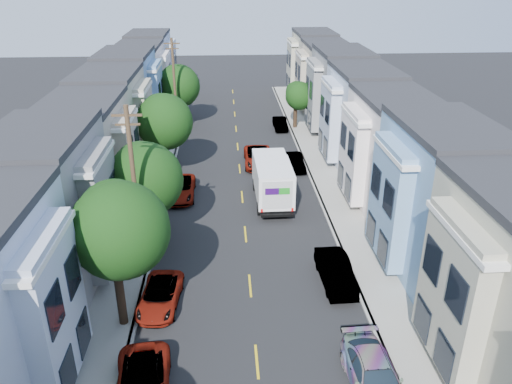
{
  "coord_description": "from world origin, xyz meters",
  "views": [
    {
      "loc": [
        -1.16,
        -23.69,
        16.77
      ],
      "look_at": [
        0.85,
        8.09,
        2.2
      ],
      "focal_mm": 35.0,
      "sensor_mm": 36.0,
      "label": 1
    }
  ],
  "objects_px": {
    "tree_far_r": "(298,96)",
    "tree_c": "(144,180)",
    "parked_left_d": "(180,189)",
    "parked_right_d": "(280,124)",
    "fedex_truck": "(272,179)",
    "parked_right_a": "(375,377)",
    "tree_e": "(178,86)",
    "lead_sedan": "(258,157)",
    "utility_pole_near": "(135,193)",
    "utility_pole_far": "(175,88)",
    "parked_left_c": "(160,296)",
    "parked_right_c": "(294,162)",
    "parked_right_b": "(336,272)",
    "tree_b": "(118,231)",
    "tree_d": "(163,122)"
  },
  "relations": [
    {
      "from": "parked_right_c",
      "to": "parked_right_d",
      "type": "distance_m",
      "value": 11.87
    },
    {
      "from": "tree_b",
      "to": "utility_pole_near",
      "type": "height_order",
      "value": "utility_pole_near"
    },
    {
      "from": "fedex_truck",
      "to": "lead_sedan",
      "type": "xyz_separation_m",
      "value": [
        -0.56,
        7.63,
        -1.09
      ]
    },
    {
      "from": "tree_c",
      "to": "fedex_truck",
      "type": "bearing_deg",
      "value": 35.59
    },
    {
      "from": "fedex_truck",
      "to": "tree_far_r",
      "type": "bearing_deg",
      "value": 75.41
    },
    {
      "from": "utility_pole_far",
      "to": "parked_right_b",
      "type": "relative_size",
      "value": 2.2
    },
    {
      "from": "tree_c",
      "to": "utility_pole_near",
      "type": "height_order",
      "value": "utility_pole_near"
    },
    {
      "from": "tree_e",
      "to": "utility_pole_near",
      "type": "relative_size",
      "value": 0.7
    },
    {
      "from": "tree_c",
      "to": "parked_right_a",
      "type": "relative_size",
      "value": 1.42
    },
    {
      "from": "tree_c",
      "to": "utility_pole_far",
      "type": "relative_size",
      "value": 0.7
    },
    {
      "from": "parked_left_c",
      "to": "parked_right_c",
      "type": "relative_size",
      "value": 1.12
    },
    {
      "from": "utility_pole_far",
      "to": "parked_right_d",
      "type": "xyz_separation_m",
      "value": [
        11.2,
        1.56,
        -4.52
      ]
    },
    {
      "from": "tree_c",
      "to": "parked_right_d",
      "type": "distance_m",
      "value": 27.25
    },
    {
      "from": "tree_e",
      "to": "lead_sedan",
      "type": "distance_m",
      "value": 15.3
    },
    {
      "from": "fedex_truck",
      "to": "parked_right_c",
      "type": "distance_m",
      "value": 7.1
    },
    {
      "from": "parked_left_d",
      "to": "parked_right_d",
      "type": "relative_size",
      "value": 1.34
    },
    {
      "from": "tree_c",
      "to": "utility_pole_near",
      "type": "relative_size",
      "value": 0.7
    },
    {
      "from": "tree_e",
      "to": "utility_pole_far",
      "type": "height_order",
      "value": "utility_pole_far"
    },
    {
      "from": "tree_far_r",
      "to": "tree_c",
      "type": "bearing_deg",
      "value": -118.01
    },
    {
      "from": "parked_left_c",
      "to": "parked_right_b",
      "type": "distance_m",
      "value": 9.91
    },
    {
      "from": "tree_e",
      "to": "lead_sedan",
      "type": "xyz_separation_m",
      "value": [
        8.03,
        -12.44,
        -3.85
      ]
    },
    {
      "from": "tree_d",
      "to": "parked_right_a",
      "type": "relative_size",
      "value": 1.47
    },
    {
      "from": "parked_right_a",
      "to": "utility_pole_far",
      "type": "bearing_deg",
      "value": 105.0
    },
    {
      "from": "tree_d",
      "to": "tree_far_r",
      "type": "distance_m",
      "value": 18.72
    },
    {
      "from": "tree_b",
      "to": "tree_c",
      "type": "distance_m",
      "value": 8.03
    },
    {
      "from": "tree_b",
      "to": "parked_right_a",
      "type": "height_order",
      "value": "tree_b"
    },
    {
      "from": "parked_right_a",
      "to": "parked_right_c",
      "type": "distance_m",
      "value": 25.71
    },
    {
      "from": "fedex_truck",
      "to": "parked_right_d",
      "type": "distance_m",
      "value": 18.59
    },
    {
      "from": "utility_pole_near",
      "to": "fedex_truck",
      "type": "distance_m",
      "value": 13.02
    },
    {
      "from": "parked_left_c",
      "to": "parked_right_d",
      "type": "height_order",
      "value": "parked_right_d"
    },
    {
      "from": "parked_right_a",
      "to": "tree_d",
      "type": "bearing_deg",
      "value": 112.16
    },
    {
      "from": "tree_e",
      "to": "utility_pole_near",
      "type": "height_order",
      "value": "utility_pole_near"
    },
    {
      "from": "utility_pole_far",
      "to": "parked_left_c",
      "type": "relative_size",
      "value": 2.26
    },
    {
      "from": "fedex_truck",
      "to": "parked_right_a",
      "type": "xyz_separation_m",
      "value": [
        2.6,
        -19.22,
        -1.11
      ]
    },
    {
      "from": "tree_c",
      "to": "lead_sedan",
      "type": "distance_m",
      "value": 16.42
    },
    {
      "from": "parked_right_a",
      "to": "parked_right_b",
      "type": "bearing_deg",
      "value": 87.73
    },
    {
      "from": "tree_b",
      "to": "tree_c",
      "type": "bearing_deg",
      "value": 90.0
    },
    {
      "from": "parked_left_d",
      "to": "parked_right_a",
      "type": "xyz_separation_m",
      "value": [
        9.8,
        -20.37,
        0.03
      ]
    },
    {
      "from": "lead_sedan",
      "to": "parked_left_d",
      "type": "distance_m",
      "value": 9.27
    },
    {
      "from": "tree_far_r",
      "to": "parked_right_b",
      "type": "distance_m",
      "value": 30.08
    },
    {
      "from": "fedex_truck",
      "to": "parked_right_a",
      "type": "height_order",
      "value": "fedex_truck"
    },
    {
      "from": "utility_pole_far",
      "to": "parked_left_d",
      "type": "height_order",
      "value": "utility_pole_far"
    },
    {
      "from": "parked_right_a",
      "to": "parked_right_c",
      "type": "height_order",
      "value": "parked_right_a"
    },
    {
      "from": "parked_left_d",
      "to": "parked_right_c",
      "type": "bearing_deg",
      "value": 28.13
    },
    {
      "from": "tree_d",
      "to": "lead_sedan",
      "type": "xyz_separation_m",
      "value": [
        8.03,
        2.18,
        -4.12
      ]
    },
    {
      "from": "utility_pole_near",
      "to": "fedex_truck",
      "type": "bearing_deg",
      "value": 46.93
    },
    {
      "from": "tree_e",
      "to": "lead_sedan",
      "type": "height_order",
      "value": "tree_e"
    },
    {
      "from": "parked_left_c",
      "to": "parked_right_d",
      "type": "bearing_deg",
      "value": 77.43
    },
    {
      "from": "tree_far_r",
      "to": "parked_right_c",
      "type": "height_order",
      "value": "tree_far_r"
    },
    {
      "from": "tree_c",
      "to": "tree_far_r",
      "type": "xyz_separation_m",
      "value": [
        13.2,
        24.81,
        -0.99
      ]
    }
  ]
}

